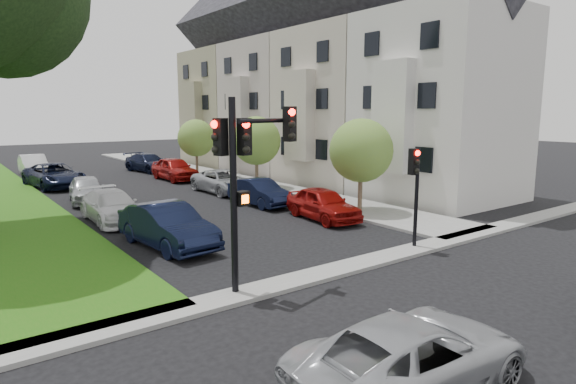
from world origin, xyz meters
TOP-DOWN VIEW (x-y plane):
  - ground at (0.00, 0.00)m, footprint 140.00×140.00m
  - sidewalk_right at (6.75, 24.00)m, footprint 3.50×44.00m
  - sidewalk_cross at (0.00, 2.00)m, footprint 60.00×1.00m
  - house_a at (12.45, 8.00)m, footprint 7.70×7.55m
  - house_b at (12.45, 15.50)m, footprint 7.70×7.55m
  - house_c at (12.45, 23.00)m, footprint 7.70×7.55m
  - house_d at (12.45, 30.50)m, footprint 7.70×7.55m
  - small_tree_a at (6.20, 7.64)m, footprint 2.98×2.98m
  - small_tree_b at (6.20, 16.61)m, footprint 2.99×2.99m
  - small_tree_c at (6.20, 24.93)m, footprint 2.79×2.79m
  - traffic_signal_main at (-3.40, 2.23)m, footprint 2.51×0.75m
  - traffic_signal_secondary at (3.33, 2.19)m, footprint 0.46×0.37m
  - car_cross_near at (-3.54, -3.37)m, footprint 4.71×2.27m
  - car_parked_0 at (3.90, 7.64)m, footprint 2.17×4.40m
  - car_parked_1 at (3.44, 12.09)m, footprint 1.51×4.16m
  - car_parked_2 at (3.86, 16.57)m, footprint 2.32×4.92m
  - car_parked_3 at (3.68, 23.25)m, footprint 1.99×4.74m
  - car_parked_4 at (3.94, 28.99)m, footprint 2.85×5.23m
  - car_parked_5 at (-3.41, 7.58)m, footprint 2.12×4.87m
  - car_parked_6 at (-3.78, 12.82)m, footprint 1.97×4.71m
  - car_parked_7 at (-3.48, 18.19)m, footprint 2.38×4.40m
  - car_parked_8 at (-3.77, 24.71)m, footprint 3.25×5.79m
  - car_parked_9 at (-3.82, 31.96)m, footprint 1.75×4.74m

SIDE VIEW (x-z plane):
  - ground at x=0.00m, z-range 0.00..0.00m
  - sidewalk_right at x=6.75m, z-range 0.00..0.12m
  - sidewalk_cross at x=0.00m, z-range 0.00..0.12m
  - car_cross_near at x=-3.54m, z-range 0.00..1.29m
  - car_parked_2 at x=3.86m, z-range 0.00..1.36m
  - car_parked_6 at x=-3.78m, z-range 0.00..1.36m
  - car_parked_1 at x=3.44m, z-range 0.00..1.36m
  - car_parked_7 at x=-3.48m, z-range 0.00..1.42m
  - car_parked_4 at x=3.94m, z-range 0.00..1.44m
  - car_parked_0 at x=3.90m, z-range 0.00..1.44m
  - car_parked_8 at x=-3.77m, z-range 0.00..1.53m
  - car_parked_9 at x=-3.82m, z-range 0.00..1.55m
  - car_parked_5 at x=-3.41m, z-range 0.00..1.56m
  - car_parked_3 at x=3.68m, z-range 0.00..1.60m
  - traffic_signal_secondary at x=3.33m, z-range 0.70..4.27m
  - small_tree_c at x=6.20m, z-range 0.69..4.87m
  - small_tree_a at x=6.20m, z-range 0.74..5.20m
  - small_tree_b at x=6.20m, z-range 0.74..5.22m
  - traffic_signal_main at x=-3.40m, z-range 0.97..6.11m
  - house_a at x=12.45m, z-range -1.05..14.92m
  - house_b at x=12.45m, z-range -1.05..14.92m
  - house_c at x=12.45m, z-range -1.05..14.92m
  - house_d at x=12.45m, z-range -1.05..14.92m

